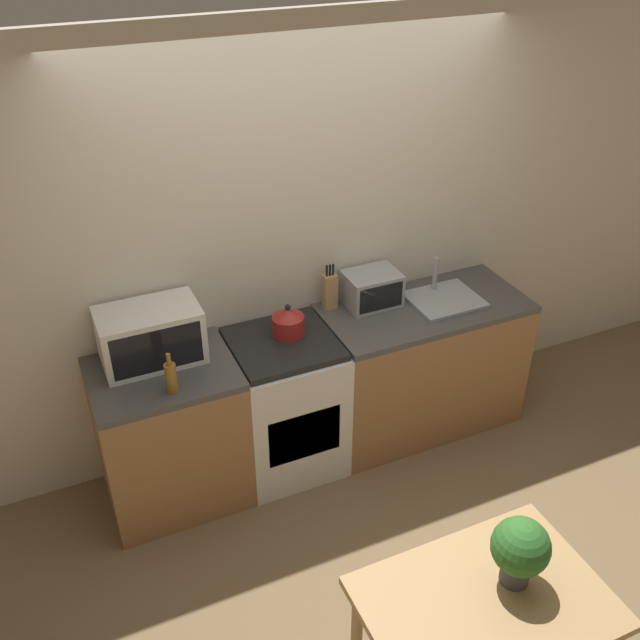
% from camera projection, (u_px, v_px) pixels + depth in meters
% --- Properties ---
extents(ground_plane, '(16.00, 16.00, 0.00)m').
position_uv_depth(ground_plane, '(364.00, 510.00, 4.17)').
color(ground_plane, brown).
extents(wall_back, '(10.00, 0.06, 2.60)m').
position_uv_depth(wall_back, '(299.00, 245.00, 4.19)').
color(wall_back, beige).
rests_on(wall_back, ground_plane).
extents(counter_left_run, '(0.78, 0.62, 0.90)m').
position_uv_depth(counter_left_run, '(171.00, 434.00, 4.06)').
color(counter_left_run, olive).
rests_on(counter_left_run, ground_plane).
extents(counter_right_run, '(1.28, 0.62, 0.90)m').
position_uv_depth(counter_right_run, '(420.00, 365.00, 4.62)').
color(counter_right_run, olive).
rests_on(counter_right_run, ground_plane).
extents(stove_range, '(0.61, 0.62, 0.90)m').
position_uv_depth(stove_range, '(285.00, 403.00, 4.30)').
color(stove_range, silver).
rests_on(stove_range, ground_plane).
extents(kettle, '(0.19, 0.19, 0.20)m').
position_uv_depth(kettle, '(288.00, 321.00, 4.07)').
color(kettle, maroon).
rests_on(kettle, stove_range).
extents(microwave, '(0.54, 0.33, 0.31)m').
position_uv_depth(microwave, '(151.00, 335.00, 3.82)').
color(microwave, silver).
rests_on(microwave, counter_left_run).
extents(bottle, '(0.06, 0.06, 0.24)m').
position_uv_depth(bottle, '(171.00, 377.00, 3.62)').
color(bottle, olive).
rests_on(bottle, counter_left_run).
extents(knife_block, '(0.08, 0.06, 0.30)m').
position_uv_depth(knife_block, '(330.00, 291.00, 4.30)').
color(knife_block, tan).
rests_on(knife_block, counter_right_run).
extents(toaster_oven, '(0.33, 0.25, 0.21)m').
position_uv_depth(toaster_oven, '(372.00, 289.00, 4.35)').
color(toaster_oven, '#999BA0').
rests_on(toaster_oven, counter_right_run).
extents(sink_basin, '(0.43, 0.37, 0.24)m').
position_uv_depth(sink_basin, '(444.00, 298.00, 4.43)').
color(sink_basin, '#999BA0').
rests_on(sink_basin, counter_right_run).
extents(dining_table, '(0.96, 0.67, 0.77)m').
position_uv_depth(dining_table, '(483.00, 617.00, 2.83)').
color(dining_table, tan).
rests_on(dining_table, ground_plane).
extents(potted_plant, '(0.23, 0.23, 0.31)m').
position_uv_depth(potted_plant, '(520.00, 549.00, 2.76)').
color(potted_plant, '#424247').
rests_on(potted_plant, dining_table).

